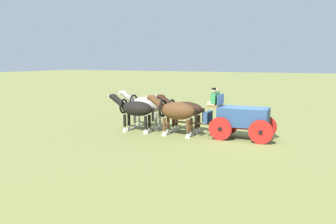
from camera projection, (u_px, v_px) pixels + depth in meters
The scene contains 6 objects.
ground_plane at pixel (243, 139), 18.18m from camera, with size 220.00×220.00×0.00m, color olive.
show_wagon at pixel (240, 117), 18.08m from camera, with size 5.60×1.77×2.72m.
draft_horse_rear_near at pixel (176, 111), 18.85m from camera, with size 3.09×1.06×2.24m.
draft_horse_rear_off at pixel (184, 110), 20.05m from camera, with size 3.10×0.94×2.16m.
draft_horse_lead_near at pixel (135, 109), 19.91m from camera, with size 3.05×0.95×2.20m.
draft_horse_lead_off at pixel (145, 105), 21.07m from camera, with size 3.18×1.07×2.29m.
Camera 1 is at (-4.13, 17.73, 4.15)m, focal length 36.18 mm.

